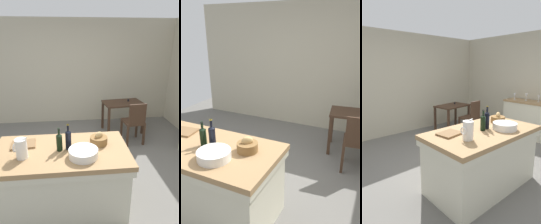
% 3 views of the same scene
% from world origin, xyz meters
% --- Properties ---
extents(ground_plane, '(6.76, 6.76, 0.00)m').
position_xyz_m(ground_plane, '(0.00, 0.00, 0.00)').
color(ground_plane, '#66635E').
extents(wall_back, '(5.32, 0.12, 2.60)m').
position_xyz_m(wall_back, '(0.00, 2.60, 1.30)').
color(wall_back, '#B2AA93').
rests_on(wall_back, ground).
extents(island_table, '(1.65, 0.89, 0.86)m').
position_xyz_m(island_table, '(-0.27, -0.46, 0.46)').
color(island_table, '#99754C').
rests_on(island_table, ground).
extents(writing_desk, '(0.96, 0.66, 0.78)m').
position_xyz_m(writing_desk, '(1.10, 1.76, 0.61)').
color(writing_desk, '#3D281C').
rests_on(writing_desk, ground).
extents(wooden_chair, '(0.44, 0.44, 0.92)m').
position_xyz_m(wooden_chair, '(1.18, 1.13, 0.50)').
color(wooden_chair, '#3D281C').
rests_on(wooden_chair, ground).
extents(pitcher, '(0.17, 0.13, 0.27)m').
position_xyz_m(pitcher, '(-0.71, -0.59, 0.98)').
color(pitcher, silver).
rests_on(pitcher, island_table).
extents(wash_bowl, '(0.34, 0.34, 0.09)m').
position_xyz_m(wash_bowl, '(-0.02, -0.64, 0.91)').
color(wash_bowl, silver).
rests_on(wash_bowl, island_table).
extents(bread_basket, '(0.22, 0.22, 0.17)m').
position_xyz_m(bread_basket, '(0.20, -0.36, 0.92)').
color(bread_basket, brown).
rests_on(bread_basket, island_table).
extents(cutting_board, '(0.32, 0.27, 0.02)m').
position_xyz_m(cutting_board, '(-0.75, -0.30, 0.87)').
color(cutting_board, brown).
rests_on(cutting_board, island_table).
extents(wine_bottle_dark, '(0.07, 0.07, 0.33)m').
position_xyz_m(wine_bottle_dark, '(-0.18, -0.45, 0.99)').
color(wine_bottle_dark, black).
rests_on(wine_bottle_dark, island_table).
extents(wine_bottle_amber, '(0.07, 0.07, 0.29)m').
position_xyz_m(wine_bottle_amber, '(-0.29, -0.47, 0.98)').
color(wine_bottle_amber, black).
rests_on(wine_bottle_amber, island_table).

